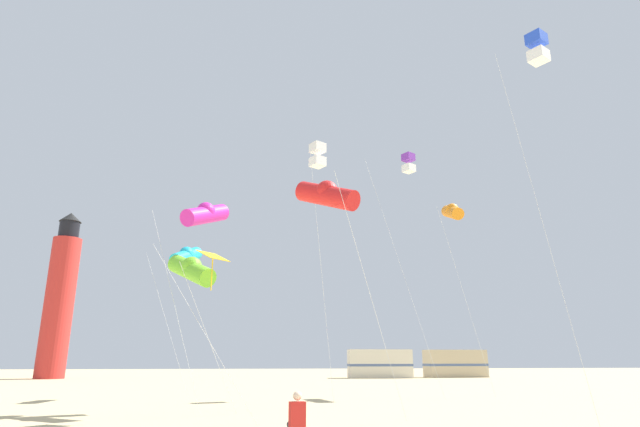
{
  "coord_description": "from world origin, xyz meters",
  "views": [
    {
      "loc": [
        -1.22,
        -7.17,
        1.83
      ],
      "look_at": [
        0.88,
        8.13,
        6.22
      ],
      "focal_mm": 28.86,
      "sensor_mm": 36.0,
      "label": 1
    }
  ],
  "objects_px": {
    "kite_box_white": "(318,156)",
    "kite_box_violet": "(408,164)",
    "rv_van_cream": "(380,364)",
    "kite_tube_cyan": "(186,256)",
    "kite_tube_magenta": "(206,214)",
    "kite_tube_orange": "(452,212)",
    "kite_tube_scarlet": "(327,195)",
    "kite_tube_lime": "(191,270)",
    "rv_van_tan": "(455,364)",
    "kite_diamond_gold": "(212,261)",
    "kite_box_blue": "(537,49)",
    "lighthouse_distant": "(60,298)",
    "kite_flyer_standing": "(296,417)"
  },
  "relations": [
    {
      "from": "kite_box_white",
      "to": "kite_box_violet",
      "type": "distance_m",
      "value": 8.42
    },
    {
      "from": "kite_box_white",
      "to": "kite_box_violet",
      "type": "bearing_deg",
      "value": 41.03
    },
    {
      "from": "rv_van_cream",
      "to": "kite_tube_cyan",
      "type": "bearing_deg",
      "value": -119.78
    },
    {
      "from": "kite_tube_magenta",
      "to": "kite_tube_orange",
      "type": "bearing_deg",
      "value": 26.53
    },
    {
      "from": "kite_tube_scarlet",
      "to": "kite_tube_lime",
      "type": "relative_size",
      "value": 1.37
    },
    {
      "from": "kite_tube_cyan",
      "to": "kite_tube_lime",
      "type": "bearing_deg",
      "value": -81.42
    },
    {
      "from": "rv_van_cream",
      "to": "kite_box_white",
      "type": "bearing_deg",
      "value": -105.23
    },
    {
      "from": "kite_tube_scarlet",
      "to": "rv_van_tan",
      "type": "xyz_separation_m",
      "value": [
        19.48,
        37.94,
        -5.83
      ]
    },
    {
      "from": "kite_diamond_gold",
      "to": "kite_box_violet",
      "type": "xyz_separation_m",
      "value": [
        10.41,
        9.85,
        7.95
      ]
    },
    {
      "from": "kite_box_blue",
      "to": "rv_van_tan",
      "type": "xyz_separation_m",
      "value": [
        11.81,
        39.12,
        -11.44
      ]
    },
    {
      "from": "kite_box_violet",
      "to": "lighthouse_distant",
      "type": "distance_m",
      "value": 40.03
    },
    {
      "from": "kite_flyer_standing",
      "to": "rv_van_cream",
      "type": "height_order",
      "value": "rv_van_cream"
    },
    {
      "from": "kite_flyer_standing",
      "to": "kite_tube_cyan",
      "type": "relative_size",
      "value": 0.15
    },
    {
      "from": "kite_box_white",
      "to": "kite_diamond_gold",
      "type": "distance_m",
      "value": 8.56
    },
    {
      "from": "rv_van_cream",
      "to": "kite_diamond_gold",
      "type": "bearing_deg",
      "value": -109.05
    },
    {
      "from": "kite_box_white",
      "to": "kite_flyer_standing",
      "type": "bearing_deg",
      "value": -100.07
    },
    {
      "from": "kite_tube_cyan",
      "to": "kite_flyer_standing",
      "type": "bearing_deg",
      "value": -73.91
    },
    {
      "from": "kite_tube_lime",
      "to": "kite_diamond_gold",
      "type": "xyz_separation_m",
      "value": [
        0.9,
        -1.91,
        0.01
      ]
    },
    {
      "from": "kite_box_blue",
      "to": "kite_tube_lime",
      "type": "bearing_deg",
      "value": 160.39
    },
    {
      "from": "kite_diamond_gold",
      "to": "kite_tube_cyan",
      "type": "height_order",
      "value": "kite_tube_cyan"
    },
    {
      "from": "lighthouse_distant",
      "to": "kite_box_blue",
      "type": "bearing_deg",
      "value": -54.07
    },
    {
      "from": "kite_tube_cyan",
      "to": "rv_van_cream",
      "type": "xyz_separation_m",
      "value": [
        16.91,
        25.77,
        -5.75
      ]
    },
    {
      "from": "kite_box_blue",
      "to": "kite_box_violet",
      "type": "relative_size",
      "value": 0.98
    },
    {
      "from": "rv_van_tan",
      "to": "kite_diamond_gold",
      "type": "bearing_deg",
      "value": -125.97
    },
    {
      "from": "kite_box_white",
      "to": "lighthouse_distant",
      "type": "bearing_deg",
      "value": 123.4
    },
    {
      "from": "kite_tube_scarlet",
      "to": "rv_van_tan",
      "type": "distance_m",
      "value": 43.05
    },
    {
      "from": "kite_tube_scarlet",
      "to": "kite_box_blue",
      "type": "bearing_deg",
      "value": -8.7
    },
    {
      "from": "kite_tube_orange",
      "to": "rv_van_tan",
      "type": "height_order",
      "value": "kite_tube_orange"
    },
    {
      "from": "kite_tube_orange",
      "to": "kite_diamond_gold",
      "type": "bearing_deg",
      "value": -143.21
    },
    {
      "from": "kite_tube_scarlet",
      "to": "kite_tube_cyan",
      "type": "relative_size",
      "value": 1.01
    },
    {
      "from": "kite_tube_cyan",
      "to": "kite_box_blue",
      "type": "height_order",
      "value": "kite_box_blue"
    },
    {
      "from": "kite_tube_lime",
      "to": "kite_box_violet",
      "type": "height_order",
      "value": "kite_box_violet"
    },
    {
      "from": "kite_tube_scarlet",
      "to": "kite_tube_orange",
      "type": "relative_size",
      "value": 0.74
    },
    {
      "from": "kite_box_blue",
      "to": "kite_tube_magenta",
      "type": "distance_m",
      "value": 14.22
    },
    {
      "from": "kite_tube_orange",
      "to": "rv_van_cream",
      "type": "distance_m",
      "value": 27.57
    },
    {
      "from": "kite_flyer_standing",
      "to": "kite_tube_magenta",
      "type": "distance_m",
      "value": 11.49
    },
    {
      "from": "kite_flyer_standing",
      "to": "kite_tube_cyan",
      "type": "bearing_deg",
      "value": -83.59
    },
    {
      "from": "kite_flyer_standing",
      "to": "rv_van_tan",
      "type": "bearing_deg",
      "value": -125.88
    },
    {
      "from": "kite_box_blue",
      "to": "rv_van_tan",
      "type": "distance_m",
      "value": 42.43
    },
    {
      "from": "kite_tube_magenta",
      "to": "kite_tube_scarlet",
      "type": "bearing_deg",
      "value": -43.85
    },
    {
      "from": "kite_tube_magenta",
      "to": "lighthouse_distant",
      "type": "height_order",
      "value": "lighthouse_distant"
    },
    {
      "from": "kite_diamond_gold",
      "to": "kite_tube_magenta",
      "type": "bearing_deg",
      "value": 101.54
    },
    {
      "from": "kite_box_white",
      "to": "rv_van_cream",
      "type": "xyz_separation_m",
      "value": [
        10.57,
        31.2,
        -9.65
      ]
    },
    {
      "from": "lighthouse_distant",
      "to": "rv_van_cream",
      "type": "bearing_deg",
      "value": -3.77
    },
    {
      "from": "kite_box_blue",
      "to": "kite_box_violet",
      "type": "bearing_deg",
      "value": 94.91
    },
    {
      "from": "kite_flyer_standing",
      "to": "kite_box_violet",
      "type": "distance_m",
      "value": 21.5
    },
    {
      "from": "rv_van_cream",
      "to": "kite_box_blue",
      "type": "bearing_deg",
      "value": -91.51
    },
    {
      "from": "kite_box_blue",
      "to": "rv_van_cream",
      "type": "height_order",
      "value": "kite_box_blue"
    },
    {
      "from": "rv_van_cream",
      "to": "rv_van_tan",
      "type": "height_order",
      "value": "same"
    },
    {
      "from": "kite_tube_lime",
      "to": "kite_box_blue",
      "type": "height_order",
      "value": "kite_box_blue"
    }
  ]
}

